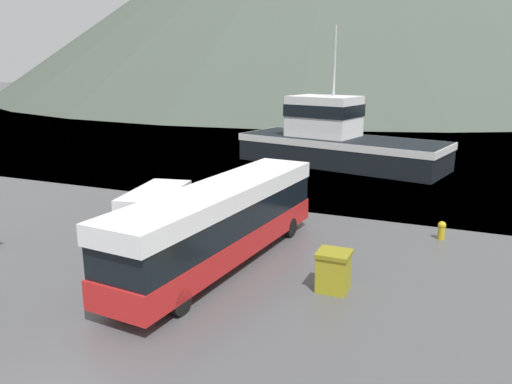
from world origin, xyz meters
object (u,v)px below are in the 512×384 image
(fishing_boat, at_px, (337,140))
(storage_bin, at_px, (333,271))
(delivery_van, at_px, (161,208))
(tour_bus, at_px, (222,220))

(fishing_boat, distance_m, storage_bin, 23.98)
(delivery_van, height_order, fishing_boat, fishing_boat)
(tour_bus, xyz_separation_m, fishing_boat, (-0.99, 22.54, 0.13))
(delivery_van, bearing_deg, storage_bin, -28.77)
(tour_bus, bearing_deg, delivery_van, 157.12)
(tour_bus, xyz_separation_m, delivery_van, (-4.46, 2.36, -0.63))
(tour_bus, distance_m, storage_bin, 4.96)
(fishing_boat, relative_size, storage_bin, 11.84)
(delivery_van, xyz_separation_m, storage_bin, (9.25, -3.05, -0.46))
(tour_bus, relative_size, fishing_boat, 0.72)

